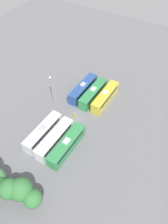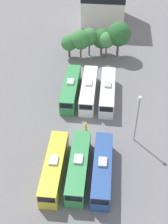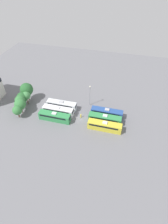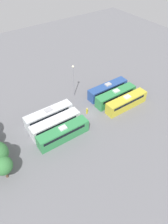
{
  "view_description": "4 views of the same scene",
  "coord_description": "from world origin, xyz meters",
  "px_view_note": "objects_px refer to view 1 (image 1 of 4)",
  "views": [
    {
      "loc": [
        -20.7,
        30.23,
        41.69
      ],
      "look_at": [
        -1.95,
        -0.55,
        2.77
      ],
      "focal_mm": 35.0,
      "sensor_mm": 36.0,
      "label": 1
    },
    {
      "loc": [
        3.47,
        -36.03,
        37.11
      ],
      "look_at": [
        -0.19,
        1.57,
        2.73
      ],
      "focal_mm": 50.0,
      "sensor_mm": 36.0,
      "label": 2
    },
    {
      "loc": [
        -44.58,
        -12.77,
        44.91
      ],
      "look_at": [
        1.4,
        -0.71,
        1.9
      ],
      "focal_mm": 28.0,
      "sensor_mm": 36.0,
      "label": 3
    },
    {
      "loc": [
        -31.58,
        23.54,
        35.43
      ],
      "look_at": [
        -0.29,
        1.44,
        1.53
      ],
      "focal_mm": 35.0,
      "sensor_mm": 36.0,
      "label": 4
    }
  ],
  "objects_px": {
    "bus_1": "(93,93)",
    "bus_5": "(43,132)",
    "bus_2": "(83,89)",
    "tree_2": "(9,189)",
    "tree_1": "(21,190)",
    "bus_4": "(55,139)",
    "light_pole": "(51,86)",
    "bus_3": "(67,145)",
    "tree_0": "(33,199)",
    "bus_0": "(105,97)",
    "worker_person": "(75,116)"
  },
  "relations": [
    {
      "from": "bus_4",
      "to": "worker_person",
      "type": "relative_size",
      "value": 6.48
    },
    {
      "from": "light_pole",
      "to": "bus_5",
      "type": "bearing_deg",
      "value": 115.31
    },
    {
      "from": "bus_0",
      "to": "bus_2",
      "type": "height_order",
      "value": "same"
    },
    {
      "from": "tree_1",
      "to": "tree_0",
      "type": "bearing_deg",
      "value": -179.33
    },
    {
      "from": "bus_0",
      "to": "worker_person",
      "type": "height_order",
      "value": "bus_0"
    },
    {
      "from": "bus_5",
      "to": "tree_2",
      "type": "distance_m",
      "value": 15.51
    },
    {
      "from": "tree_2",
      "to": "bus_4",
      "type": "bearing_deg",
      "value": -85.55
    },
    {
      "from": "bus_2",
      "to": "bus_4",
      "type": "xyz_separation_m",
      "value": [
        -3.46,
        17.79,
        0.0
      ]
    },
    {
      "from": "bus_2",
      "to": "bus_5",
      "type": "distance_m",
      "value": 17.61
    },
    {
      "from": "light_pole",
      "to": "tree_2",
      "type": "height_order",
      "value": "light_pole"
    },
    {
      "from": "bus_5",
      "to": "tree_1",
      "type": "bearing_deg",
      "value": 115.06
    },
    {
      "from": "bus_2",
      "to": "bus_4",
      "type": "bearing_deg",
      "value": 100.99
    },
    {
      "from": "tree_0",
      "to": "tree_1",
      "type": "relative_size",
      "value": 0.8
    },
    {
      "from": "bus_2",
      "to": "tree_2",
      "type": "relative_size",
      "value": 1.81
    },
    {
      "from": "tree_0",
      "to": "bus_0",
      "type": "bearing_deg",
      "value": -86.31
    },
    {
      "from": "bus_1",
      "to": "worker_person",
      "type": "distance_m",
      "value": 8.89
    },
    {
      "from": "tree_0",
      "to": "tree_2",
      "type": "relative_size",
      "value": 0.81
    },
    {
      "from": "bus_1",
      "to": "bus_5",
      "type": "xyz_separation_m",
      "value": [
        3.38,
        17.44,
        0.0
      ]
    },
    {
      "from": "bus_2",
      "to": "bus_0",
      "type": "bearing_deg",
      "value": -177.13
    },
    {
      "from": "worker_person",
      "to": "tree_2",
      "type": "relative_size",
      "value": 0.28
    },
    {
      "from": "bus_2",
      "to": "tree_0",
      "type": "distance_m",
      "value": 32.36
    },
    {
      "from": "bus_1",
      "to": "bus_3",
      "type": "xyz_separation_m",
      "value": [
        -3.4,
        17.66,
        0.0
      ]
    },
    {
      "from": "tree_1",
      "to": "bus_3",
      "type": "bearing_deg",
      "value": -91.98
    },
    {
      "from": "bus_0",
      "to": "tree_1",
      "type": "distance_m",
      "value": 31.57
    },
    {
      "from": "tree_1",
      "to": "bus_2",
      "type": "bearing_deg",
      "value": -78.53
    },
    {
      "from": "bus_5",
      "to": "light_pole",
      "type": "relative_size",
      "value": 1.28
    },
    {
      "from": "bus_1",
      "to": "bus_5",
      "type": "distance_m",
      "value": 17.77
    },
    {
      "from": "bus_5",
      "to": "tree_1",
      "type": "height_order",
      "value": "tree_1"
    },
    {
      "from": "bus_1",
      "to": "bus_5",
      "type": "bearing_deg",
      "value": 79.04
    },
    {
      "from": "light_pole",
      "to": "tree_1",
      "type": "relative_size",
      "value": 1.41
    },
    {
      "from": "bus_4",
      "to": "light_pole",
      "type": "relative_size",
      "value": 1.28
    },
    {
      "from": "tree_2",
      "to": "bus_1",
      "type": "bearing_deg",
      "value": -87.85
    },
    {
      "from": "bus_2",
      "to": "tree_2",
      "type": "xyz_separation_m",
      "value": [
        -4.57,
        32.16,
        2.81
      ]
    },
    {
      "from": "worker_person",
      "to": "light_pole",
      "type": "relative_size",
      "value": 0.2
    },
    {
      "from": "bus_2",
      "to": "tree_2",
      "type": "bearing_deg",
      "value": 98.09
    },
    {
      "from": "bus_3",
      "to": "bus_5",
      "type": "xyz_separation_m",
      "value": [
        6.78,
        -0.21,
        0.0
      ]
    },
    {
      "from": "bus_1",
      "to": "bus_3",
      "type": "distance_m",
      "value": 17.98
    },
    {
      "from": "bus_3",
      "to": "bus_2",
      "type": "bearing_deg",
      "value": -69.2
    },
    {
      "from": "worker_person",
      "to": "tree_2",
      "type": "distance_m",
      "value": 23.48
    },
    {
      "from": "bus_0",
      "to": "bus_5",
      "type": "relative_size",
      "value": 1.0
    },
    {
      "from": "worker_person",
      "to": "bus_1",
      "type": "bearing_deg",
      "value": -91.5
    },
    {
      "from": "bus_5",
      "to": "tree_0",
      "type": "bearing_deg",
      "value": 123.17
    },
    {
      "from": "tree_2",
      "to": "tree_1",
      "type": "bearing_deg",
      "value": -149.1
    },
    {
      "from": "bus_1",
      "to": "tree_1",
      "type": "xyz_separation_m",
      "value": [
        -2.94,
        30.95,
        2.64
      ]
    },
    {
      "from": "bus_0",
      "to": "tree_0",
      "type": "xyz_separation_m",
      "value": [
        -2.02,
        31.43,
        1.74
      ]
    },
    {
      "from": "bus_1",
      "to": "light_pole",
      "type": "bearing_deg",
      "value": 42.36
    },
    {
      "from": "light_pole",
      "to": "tree_0",
      "type": "height_order",
      "value": "light_pole"
    },
    {
      "from": "bus_1",
      "to": "tree_1",
      "type": "distance_m",
      "value": 31.2
    },
    {
      "from": "light_pole",
      "to": "worker_person",
      "type": "bearing_deg",
      "value": 169.69
    },
    {
      "from": "bus_1",
      "to": "bus_3",
      "type": "bearing_deg",
      "value": 100.89
    }
  ]
}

